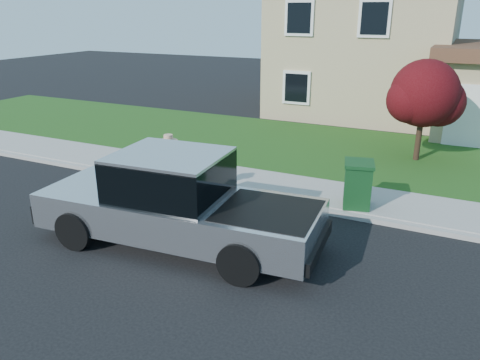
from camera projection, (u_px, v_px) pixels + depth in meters
name	position (u px, v px, depth m)	size (l,w,h in m)	color
ground	(202.00, 246.00, 10.35)	(80.00, 80.00, 0.00)	black
curb	(290.00, 205.00, 12.38)	(40.00, 0.20, 0.12)	gray
sidewalk	(303.00, 191.00, 13.31)	(40.00, 2.00, 0.15)	gray
lawn	(342.00, 151.00, 17.13)	(40.00, 7.00, 0.10)	#113C12
house	(394.00, 49.00, 22.61)	(14.00, 11.30, 6.85)	tan
pickup_truck	(177.00, 203.00, 10.13)	(6.48, 2.65, 2.08)	black
woman	(170.00, 172.00, 12.26)	(0.75, 0.63, 1.93)	#E8A77F
ornamental_tree	(425.00, 97.00, 15.28)	(2.45, 2.21, 3.36)	black
trash_bin	(358.00, 184.00, 11.90)	(0.90, 0.98, 1.19)	#0F3817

